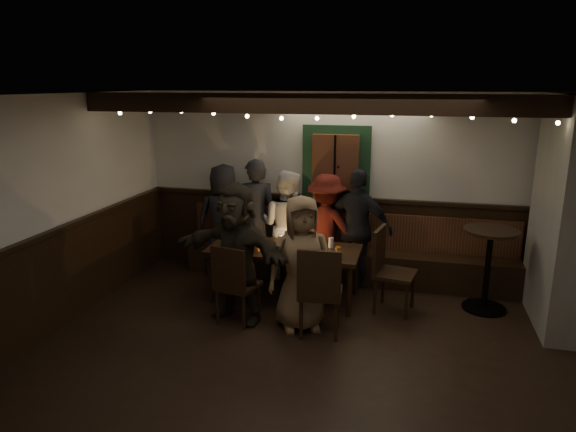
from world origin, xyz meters
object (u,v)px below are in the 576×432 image
(person_a, at_px, (224,220))
(person_g, at_px, (301,264))
(dining_table, at_px, (284,252))
(person_e, at_px, (358,228))
(chair_near_right, at_px, (320,287))
(chair_end, at_px, (388,265))
(high_top, at_px, (489,259))
(person_f, at_px, (236,253))
(chair_near_left, at_px, (234,280))
(person_b, at_px, (256,217))
(person_c, at_px, (286,225))
(person_d, at_px, (327,229))

(person_a, height_order, person_g, person_a)
(dining_table, height_order, person_e, person_e)
(chair_near_right, bearing_deg, chair_end, 53.27)
(high_top, distance_m, person_f, 3.03)
(chair_near_left, relative_size, person_f, 0.58)
(person_f, bearing_deg, person_b, 116.28)
(person_a, relative_size, person_g, 1.05)
(person_a, xyz_separation_m, person_f, (0.68, -1.40, 0.01))
(dining_table, relative_size, person_f, 1.17)
(chair_end, distance_m, person_g, 1.18)
(chair_near_left, bearing_deg, dining_table, 66.43)
(high_top, bearing_deg, person_b, 170.67)
(person_c, distance_m, person_f, 1.42)
(person_c, xyz_separation_m, person_f, (-0.23, -1.40, 0.04))
(chair_near_right, xyz_separation_m, person_d, (-0.22, 1.66, 0.18))
(person_g, bearing_deg, person_f, 153.18)
(dining_table, height_order, chair_near_right, chair_near_right)
(person_a, distance_m, person_d, 1.48)
(high_top, distance_m, person_b, 3.14)
(person_a, xyz_separation_m, person_d, (1.48, 0.05, -0.04))
(person_e, bearing_deg, person_c, 11.60)
(person_d, xyz_separation_m, person_e, (0.44, -0.05, 0.05))
(dining_table, xyz_separation_m, high_top, (2.48, 0.27, 0.02))
(person_f, bearing_deg, person_a, 133.28)
(dining_table, bearing_deg, chair_near_right, -55.59)
(high_top, distance_m, person_e, 1.69)
(person_b, height_order, person_f, person_b)
(person_a, distance_m, person_e, 1.91)
(chair_end, relative_size, person_f, 0.63)
(chair_near_left, distance_m, chair_end, 1.87)
(chair_end, distance_m, high_top, 1.22)
(person_e, bearing_deg, person_f, 60.64)
(chair_end, bearing_deg, dining_table, 178.71)
(chair_near_left, distance_m, person_b, 1.68)
(person_d, distance_m, person_f, 1.65)
(chair_near_left, relative_size, high_top, 0.93)
(person_c, bearing_deg, high_top, -175.58)
(chair_end, relative_size, person_a, 0.64)
(person_e, height_order, person_g, person_e)
(chair_near_left, height_order, person_e, person_e)
(person_b, bearing_deg, chair_end, 142.97)
(person_a, xyz_separation_m, person_c, (0.91, 0.01, -0.03))
(chair_end, distance_m, person_a, 2.48)
(chair_near_right, xyz_separation_m, person_g, (-0.25, 0.17, 0.19))
(person_d, xyz_separation_m, person_f, (-0.80, -1.44, 0.06))
(person_e, bearing_deg, high_top, 177.84)
(person_b, xyz_separation_m, person_c, (0.47, -0.08, -0.07))
(chair_near_right, bearing_deg, person_d, 97.43)
(chair_end, bearing_deg, person_f, -158.14)
(person_g, bearing_deg, person_c, 86.82)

